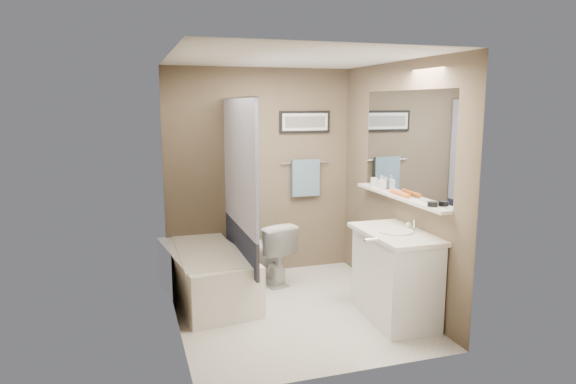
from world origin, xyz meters
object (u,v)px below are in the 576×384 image
object	(u,v)px
glass_jar	(374,182)
bathtub	(206,275)
vanity	(395,278)
toilet	(268,252)
hair_brush_front	(404,194)
candle_bowl_near	(433,204)
soap_bottle	(381,182)
hair_brush_back	(398,193)

from	to	relation	value
glass_jar	bathtub	bearing A→B (deg)	173.21
vanity	glass_jar	distance (m)	1.15
toilet	hair_brush_front	distance (m)	1.72
hair_brush_front	candle_bowl_near	bearing A→B (deg)	-90.00
toilet	soap_bottle	xyz separation A→B (m)	(1.05, -0.66, 0.84)
hair_brush_back	glass_jar	xyz separation A→B (m)	(0.00, 0.51, 0.03)
vanity	glass_jar	world-z (taller)	glass_jar
soap_bottle	candle_bowl_near	bearing A→B (deg)	-90.00
toilet	soap_bottle	bearing A→B (deg)	132.80
glass_jar	vanity	bearing A→B (deg)	-102.48
toilet	hair_brush_front	xyz separation A→B (m)	(1.05, -1.11, 0.79)
hair_brush_front	hair_brush_back	distance (m)	0.11
toilet	glass_jar	xyz separation A→B (m)	(1.05, -0.50, 0.81)
vanity	hair_brush_front	bearing A→B (deg)	53.08
candle_bowl_near	hair_brush_front	bearing A→B (deg)	90.00
bathtub	candle_bowl_near	bearing A→B (deg)	-44.18
glass_jar	hair_brush_back	bearing A→B (deg)	-90.00
hair_brush_back	bathtub	bearing A→B (deg)	158.09
toilet	hair_brush_back	size ratio (longest dim) A/B	3.20
glass_jar	candle_bowl_near	bearing A→B (deg)	-90.00
glass_jar	soap_bottle	bearing A→B (deg)	-90.00
toilet	vanity	bearing A→B (deg)	107.92
hair_brush_back	soap_bottle	xyz separation A→B (m)	(0.00, 0.34, 0.05)
toilet	candle_bowl_near	size ratio (longest dim) A/B	7.82
hair_brush_back	glass_jar	world-z (taller)	glass_jar
vanity	candle_bowl_near	bearing A→B (deg)	-52.52
bathtub	toilet	size ratio (longest dim) A/B	2.13
toilet	candle_bowl_near	distance (m)	2.07
candle_bowl_near	soap_bottle	bearing A→B (deg)	90.00
hair_brush_front	hair_brush_back	world-z (taller)	same
vanity	soap_bottle	bearing A→B (deg)	77.40
candle_bowl_near	glass_jar	bearing A→B (deg)	90.00
hair_brush_back	soap_bottle	distance (m)	0.35
glass_jar	soap_bottle	xyz separation A→B (m)	(0.00, -0.16, 0.02)
vanity	candle_bowl_near	xyz separation A→B (m)	(0.19, -0.27, 0.73)
candle_bowl_near	hair_brush_back	distance (m)	0.60
vanity	hair_brush_front	size ratio (longest dim) A/B	4.09
hair_brush_back	soap_bottle	bearing A→B (deg)	90.00
bathtub	glass_jar	bearing A→B (deg)	-14.58
bathtub	hair_brush_front	xyz separation A→B (m)	(1.79, -0.83, 0.89)
vanity	hair_brush_back	world-z (taller)	hair_brush_back
soap_bottle	bathtub	bearing A→B (deg)	168.13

